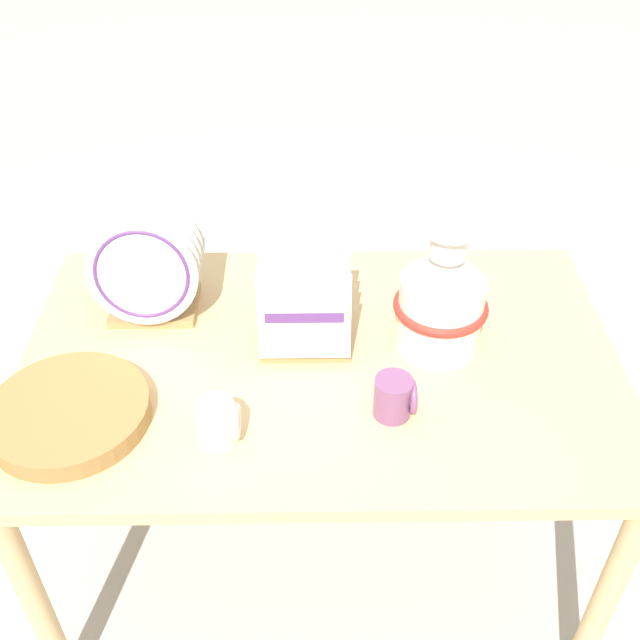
{
  "coord_description": "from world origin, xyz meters",
  "views": [
    {
      "loc": [
        -0.02,
        -1.29,
        1.92
      ],
      "look_at": [
        0.0,
        0.0,
        0.86
      ],
      "focal_mm": 42.0,
      "sensor_mm": 36.0,
      "label": 1
    }
  ],
  "objects": [
    {
      "name": "ground_plane",
      "position": [
        0.0,
        0.0,
        0.0
      ],
      "size": [
        14.0,
        14.0,
        0.0
      ],
      "primitive_type": "plane",
      "color": "#B2ADA3"
    },
    {
      "name": "display_table",
      "position": [
        0.0,
        0.0,
        0.67
      ],
      "size": [
        1.39,
        0.87,
        0.75
      ],
      "color": "tan",
      "rests_on": "ground_plane"
    },
    {
      "name": "ceramic_vase",
      "position": [
        0.27,
        0.04,
        0.89
      ],
      "size": [
        0.22,
        0.22,
        0.33
      ],
      "color": "white",
      "rests_on": "display_table"
    },
    {
      "name": "dish_rack_round_plates",
      "position": [
        -0.41,
        0.18,
        0.88
      ],
      "size": [
        0.26,
        0.2,
        0.28
      ],
      "color": "tan",
      "rests_on": "display_table"
    },
    {
      "name": "dish_rack_square_plates",
      "position": [
        -0.03,
        0.06,
        0.84
      ],
      "size": [
        0.21,
        0.19,
        0.23
      ],
      "color": "tan",
      "rests_on": "display_table"
    },
    {
      "name": "wicker_charger_stack",
      "position": [
        -0.53,
        -0.19,
        0.78
      ],
      "size": [
        0.34,
        0.34,
        0.04
      ],
      "color": "olive",
      "rests_on": "display_table"
    },
    {
      "name": "mug_cream_glaze",
      "position": [
        -0.21,
        -0.25,
        0.8
      ],
      "size": [
        0.09,
        0.08,
        0.09
      ],
      "color": "silver",
      "rests_on": "display_table"
    },
    {
      "name": "mug_plum_glaze",
      "position": [
        0.15,
        -0.18,
        0.8
      ],
      "size": [
        0.09,
        0.08,
        0.09
      ],
      "color": "#7A4770",
      "rests_on": "display_table"
    }
  ]
}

